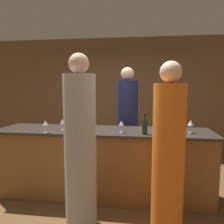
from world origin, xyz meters
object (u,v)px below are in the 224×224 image
object	(u,v)px
guest_0	(168,156)
wine_bottle_0	(145,126)
bartender	(127,127)
ice_bucket	(165,123)
guest_1	(80,149)

from	to	relation	value
guest_0	wine_bottle_0	size ratio (longest dim) A/B	6.85
bartender	guest_0	distance (m)	1.60
bartender	ice_bucket	bearing A→B (deg)	132.78
bartender	guest_1	xyz separation A→B (m)	(-0.42, -1.51, 0.02)
bartender	guest_0	xyz separation A→B (m)	(0.54, -1.51, -0.03)
guest_1	guest_0	bearing A→B (deg)	0.19
guest_0	guest_1	distance (m)	0.97
bartender	guest_1	bearing A→B (deg)	74.35
guest_0	ice_bucket	distance (m)	0.89
bartender	ice_bucket	distance (m)	0.90
bartender	wine_bottle_0	size ratio (longest dim) A/B	7.10
ice_bucket	wine_bottle_0	bearing A→B (deg)	-131.80
wine_bottle_0	ice_bucket	world-z (taller)	wine_bottle_0
guest_1	ice_bucket	world-z (taller)	guest_1
ice_bucket	guest_0	bearing A→B (deg)	-93.54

